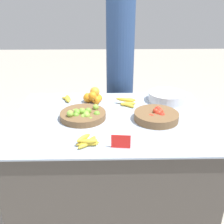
# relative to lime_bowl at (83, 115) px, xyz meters

# --- Properties ---
(ground_plane) EXTENTS (12.00, 12.00, 0.00)m
(ground_plane) POSITION_rel_lime_bowl_xyz_m (0.22, 0.01, -0.68)
(ground_plane) COLOR #ADA599
(market_table) EXTENTS (1.56, 1.11, 0.65)m
(market_table) POSITION_rel_lime_bowl_xyz_m (0.22, 0.01, -0.35)
(market_table) COLOR #4C4742
(market_table) RESTS_ON ground_plane
(lime_bowl) EXTENTS (0.36, 0.36, 0.10)m
(lime_bowl) POSITION_rel_lime_bowl_xyz_m (0.00, 0.00, 0.00)
(lime_bowl) COLOR brown
(lime_bowl) RESTS_ON market_table
(tomato_basket) EXTENTS (0.34, 0.34, 0.09)m
(tomato_basket) POSITION_rel_lime_bowl_xyz_m (0.56, -0.04, 0.00)
(tomato_basket) COLOR brown
(tomato_basket) RESTS_ON market_table
(orange_pile) EXTENTS (0.17, 0.18, 0.14)m
(orange_pile) POSITION_rel_lime_bowl_xyz_m (0.08, 0.32, 0.02)
(orange_pile) COLOR orange
(orange_pile) RESTS_ON market_table
(metal_bowl) EXTENTS (0.33, 0.33, 0.08)m
(metal_bowl) POSITION_rel_lime_bowl_xyz_m (0.73, 0.34, 0.01)
(metal_bowl) COLOR silver
(metal_bowl) RESTS_ON market_table
(price_sign) EXTENTS (0.12, 0.02, 0.09)m
(price_sign) POSITION_rel_lime_bowl_xyz_m (0.27, -0.43, 0.02)
(price_sign) COLOR red
(price_sign) RESTS_ON market_table
(banana_bunch_middle_right) EXTENTS (0.15, 0.16, 0.06)m
(banana_bunch_middle_right) POSITION_rel_lime_bowl_xyz_m (0.05, -0.39, -0.01)
(banana_bunch_middle_right) COLOR gold
(banana_bunch_middle_right) RESTS_ON market_table
(banana_bunch_back_center) EXTENTS (0.18, 0.15, 0.06)m
(banana_bunch_back_center) POSITION_rel_lime_bowl_xyz_m (0.36, 0.25, -0.00)
(banana_bunch_back_center) COLOR gold
(banana_bunch_back_center) RESTS_ON market_table
(banana_bunch_middle_left) EXTENTS (0.11, 0.18, 0.04)m
(banana_bunch_middle_left) POSITION_rel_lime_bowl_xyz_m (-0.17, 0.38, -0.01)
(banana_bunch_middle_left) COLOR gold
(banana_bunch_middle_left) RESTS_ON market_table
(vendor_person) EXTENTS (0.28, 0.28, 1.69)m
(vendor_person) POSITION_rel_lime_bowl_xyz_m (0.33, 0.82, 0.11)
(vendor_person) COLOR navy
(vendor_person) RESTS_ON ground_plane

